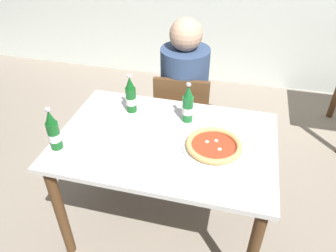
% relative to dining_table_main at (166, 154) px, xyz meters
% --- Properties ---
extents(ground_plane, '(8.00, 8.00, 0.00)m').
position_rel_dining_table_main_xyz_m(ground_plane, '(0.00, 0.00, -0.64)').
color(ground_plane, gray).
extents(dining_table_main, '(1.20, 0.80, 0.75)m').
position_rel_dining_table_main_xyz_m(dining_table_main, '(0.00, 0.00, 0.00)').
color(dining_table_main, silver).
rests_on(dining_table_main, ground_plane).
extents(chair_behind_table, '(0.42, 0.42, 0.85)m').
position_rel_dining_table_main_xyz_m(chair_behind_table, '(-0.03, 0.61, -0.15)').
color(chair_behind_table, brown).
rests_on(chair_behind_table, ground_plane).
extents(diner_seated, '(0.34, 0.34, 1.21)m').
position_rel_dining_table_main_xyz_m(diner_seated, '(-0.03, 0.66, -0.05)').
color(diner_seated, '#2D3342').
rests_on(diner_seated, ground_plane).
extents(pizza_margherita_near, '(0.33, 0.33, 0.04)m').
position_rel_dining_table_main_xyz_m(pizza_margherita_near, '(0.27, -0.02, 0.13)').
color(pizza_margherita_near, white).
rests_on(pizza_margherita_near, dining_table_main).
extents(beer_bottle_left, '(0.07, 0.07, 0.25)m').
position_rel_dining_table_main_xyz_m(beer_bottle_left, '(-0.54, -0.21, 0.22)').
color(beer_bottle_left, '#14591E').
rests_on(beer_bottle_left, dining_table_main).
extents(beer_bottle_center, '(0.07, 0.07, 0.25)m').
position_rel_dining_table_main_xyz_m(beer_bottle_center, '(-0.27, 0.22, 0.22)').
color(beer_bottle_center, '#14591E').
rests_on(beer_bottle_center, dining_table_main).
extents(beer_bottle_right, '(0.07, 0.07, 0.25)m').
position_rel_dining_table_main_xyz_m(beer_bottle_right, '(0.08, 0.20, 0.22)').
color(beer_bottle_right, '#196B2D').
rests_on(beer_bottle_right, dining_table_main).
extents(napkin_with_cutlery, '(0.20, 0.20, 0.01)m').
position_rel_dining_table_main_xyz_m(napkin_with_cutlery, '(-0.08, -0.14, 0.12)').
color(napkin_with_cutlery, white).
rests_on(napkin_with_cutlery, dining_table_main).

